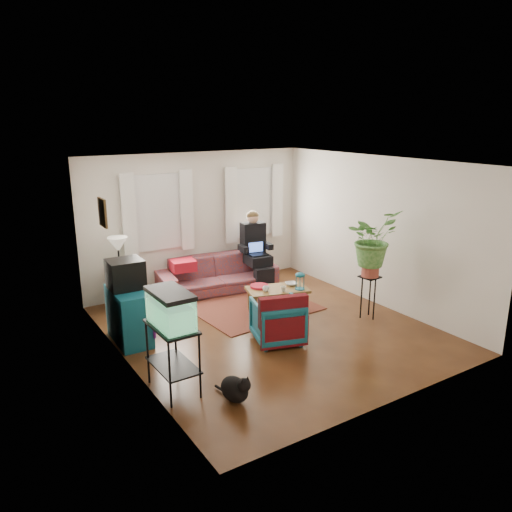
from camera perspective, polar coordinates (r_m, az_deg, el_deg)
floor at (r=7.94m, az=1.57°, el=-8.33°), size 4.50×5.00×0.01m
ceiling at (r=7.28m, az=1.72°, el=10.70°), size 4.50×5.00×0.01m
wall_back at (r=9.63m, az=-6.75°, el=4.00°), size 4.50×0.01×2.60m
wall_front at (r=5.71m, az=15.88°, el=-4.70°), size 4.50×0.01×2.60m
wall_left at (r=6.57m, az=-14.86°, el=-1.97°), size 0.01×5.00×2.60m
wall_right at (r=8.93m, az=13.69°, el=2.75°), size 0.01×5.00×2.60m
window_left at (r=9.25m, az=-11.22°, el=4.91°), size 1.08×0.04×1.38m
window_right at (r=10.16m, az=-0.36°, el=6.15°), size 1.08×0.04×1.38m
curtains_left at (r=9.18m, az=-11.03°, el=4.83°), size 1.36×0.06×1.50m
curtains_right at (r=10.09m, az=-0.12°, el=6.09°), size 1.36×0.06×1.50m
picture_frame at (r=7.22m, az=-17.06°, el=4.76°), size 0.04×0.32×0.40m
area_rug at (r=8.77m, az=-0.28°, el=-5.88°), size 2.10×1.73×0.01m
sofa at (r=9.52m, az=-4.55°, el=-1.42°), size 2.35×1.19×0.88m
seated_person at (r=9.75m, az=-0.10°, el=0.45°), size 0.65×0.76×1.34m
side_table at (r=9.03m, az=-15.15°, el=-3.63°), size 0.50×0.50×0.66m
table_lamp at (r=8.85m, az=-15.43°, el=0.12°), size 0.37×0.37×0.60m
dresser at (r=7.62m, az=-14.31°, el=-6.62°), size 0.47×0.90×0.80m
crt_tv at (r=7.50m, az=-14.70°, el=-2.00°), size 0.50×0.46×0.43m
aquarium_stand at (r=6.20m, az=-9.47°, el=-11.46°), size 0.44×0.77×0.85m
aquarium at (r=5.94m, az=-9.75°, el=-5.90°), size 0.39×0.70×0.45m
black_cat at (r=6.03m, az=-2.48°, el=-14.70°), size 0.34×0.47×0.37m
armchair at (r=7.41m, az=2.46°, el=-7.17°), size 0.85×0.82×0.71m
serape_throw at (r=7.12m, az=3.17°, el=-6.89°), size 0.73×0.36×0.58m
coffee_table at (r=8.54m, az=2.45°, el=-5.05°), size 1.13×0.82×0.42m
cup_a at (r=8.30m, az=1.15°, el=-3.78°), size 0.14×0.14×0.09m
cup_b at (r=8.32m, az=3.13°, el=-3.77°), size 0.12×0.12×0.09m
bowl at (r=8.63m, az=4.03°, el=-3.19°), size 0.25×0.25×0.05m
snack_tray at (r=8.50m, az=0.39°, el=-3.48°), size 0.39×0.39×0.04m
birdcage at (r=8.41m, az=5.06°, el=-2.84°), size 0.21×0.21×0.30m
plant_stand at (r=8.45m, az=12.73°, el=-4.59°), size 0.33×0.33×0.72m
potted_plant at (r=8.19m, az=13.09°, el=1.04°), size 0.89×0.79×0.91m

